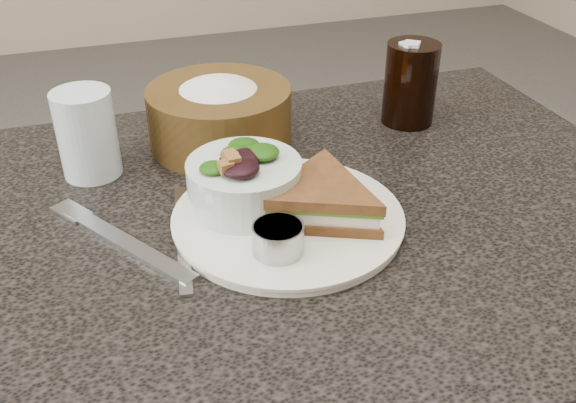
# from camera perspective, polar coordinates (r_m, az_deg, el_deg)

# --- Properties ---
(dinner_plate) EXTENTS (0.27, 0.27, 0.01)m
(dinner_plate) POSITION_cam_1_polar(r_m,az_deg,el_deg) (0.76, 0.00, -1.55)
(dinner_plate) COLOR silver
(dinner_plate) RESTS_ON dining_table
(sandwich) EXTENTS (0.22, 0.22, 0.05)m
(sandwich) POSITION_cam_1_polar(r_m,az_deg,el_deg) (0.74, 2.88, 0.13)
(sandwich) COLOR brown
(sandwich) RESTS_ON dinner_plate
(salad_bowl) EXTENTS (0.18, 0.18, 0.08)m
(salad_bowl) POSITION_cam_1_polar(r_m,az_deg,el_deg) (0.75, -3.92, 2.31)
(salad_bowl) COLOR silver
(salad_bowl) RESTS_ON dinner_plate
(dressing_ramekin) EXTENTS (0.07, 0.07, 0.03)m
(dressing_ramekin) POSITION_cam_1_polar(r_m,az_deg,el_deg) (0.68, -0.89, -3.36)
(dressing_ramekin) COLOR #98999B
(dressing_ramekin) RESTS_ON dinner_plate
(orange_wedge) EXTENTS (0.07, 0.07, 0.03)m
(orange_wedge) POSITION_cam_1_polar(r_m,az_deg,el_deg) (0.82, 0.07, 3.18)
(orange_wedge) COLOR orange
(orange_wedge) RESTS_ON dinner_plate
(fork) EXTENTS (0.13, 0.19, 0.01)m
(fork) POSITION_cam_1_polar(r_m,az_deg,el_deg) (0.74, -14.07, -3.68)
(fork) COLOR #AEB1B8
(fork) RESTS_ON dining_table
(knife) EXTENTS (0.04, 0.21, 0.00)m
(knife) POSITION_cam_1_polar(r_m,az_deg,el_deg) (0.74, -9.33, -3.03)
(knife) COLOR #ABABAE
(knife) RESTS_ON dining_table
(bread_basket) EXTENTS (0.21, 0.21, 0.11)m
(bread_basket) POSITION_cam_1_polar(r_m,az_deg,el_deg) (0.92, -6.13, 8.40)
(bread_basket) COLOR brown
(bread_basket) RESTS_ON dining_table
(cola_glass) EXTENTS (0.09, 0.09, 0.14)m
(cola_glass) POSITION_cam_1_polar(r_m,az_deg,el_deg) (0.99, 10.86, 10.58)
(cola_glass) COLOR black
(cola_glass) RESTS_ON dining_table
(water_glass) EXTENTS (0.10, 0.10, 0.12)m
(water_glass) POSITION_cam_1_polar(r_m,az_deg,el_deg) (0.87, -17.44, 5.76)
(water_glass) COLOR silver
(water_glass) RESTS_ON dining_table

